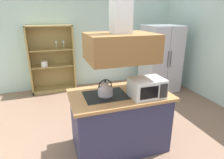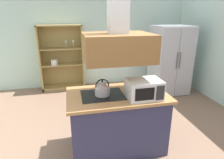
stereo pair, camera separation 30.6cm
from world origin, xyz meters
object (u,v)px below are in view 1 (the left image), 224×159
object	(u,v)px
refrigerator	(160,59)
kettle	(105,89)
dish_cabinet	(52,63)
microwave	(147,88)
cutting_board	(146,86)

from	to	relation	value
refrigerator	kettle	bearing A→B (deg)	-137.81
dish_cabinet	kettle	world-z (taller)	dish_cabinet
refrigerator	microwave	distance (m)	2.61
kettle	refrigerator	bearing A→B (deg)	42.19
dish_cabinet	cutting_board	world-z (taller)	dish_cabinet
kettle	microwave	size ratio (longest dim) A/B	0.52
dish_cabinet	kettle	bearing A→B (deg)	-77.17
refrigerator	cutting_board	xyz separation A→B (m)	(-1.36, -1.74, 0.05)
dish_cabinet	microwave	distance (m)	3.23
kettle	microwave	world-z (taller)	microwave
cutting_board	microwave	xyz separation A→B (m)	(-0.18, -0.36, 0.12)
refrigerator	dish_cabinet	world-z (taller)	dish_cabinet
refrigerator	cutting_board	size ratio (longest dim) A/B	5.07
dish_cabinet	kettle	xyz separation A→B (m)	(0.63, -2.78, 0.24)
dish_cabinet	cutting_board	distance (m)	2.97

